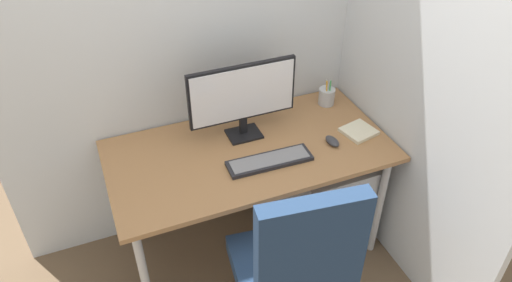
{
  "coord_description": "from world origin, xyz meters",
  "views": [
    {
      "loc": [
        -0.68,
        -1.75,
        2.18
      ],
      "look_at": [
        0.01,
        -0.07,
        0.81
      ],
      "focal_mm": 33.56,
      "sensor_mm": 36.0,
      "label": 1
    }
  ],
  "objects_px": {
    "pen_holder": "(327,96)",
    "monitor": "(243,96)",
    "notebook": "(359,131)",
    "keyboard": "(270,161)",
    "mouse": "(332,141)",
    "office_chair": "(295,271)",
    "filing_cabinet": "(325,194)"
  },
  "relations": [
    {
      "from": "pen_holder",
      "to": "notebook",
      "type": "relative_size",
      "value": 1.02
    },
    {
      "from": "mouse",
      "to": "pen_holder",
      "type": "xyz_separation_m",
      "value": [
        0.15,
        0.34,
        0.03
      ]
    },
    {
      "from": "office_chair",
      "to": "notebook",
      "type": "xyz_separation_m",
      "value": [
        0.64,
        0.58,
        0.15
      ]
    },
    {
      "from": "mouse",
      "to": "office_chair",
      "type": "bearing_deg",
      "value": -135.07
    },
    {
      "from": "mouse",
      "to": "notebook",
      "type": "height_order",
      "value": "mouse"
    },
    {
      "from": "monitor",
      "to": "pen_holder",
      "type": "distance_m",
      "value": 0.58
    },
    {
      "from": "keyboard",
      "to": "mouse",
      "type": "height_order",
      "value": "mouse"
    },
    {
      "from": "office_chair",
      "to": "pen_holder",
      "type": "bearing_deg",
      "value": 55.19
    },
    {
      "from": "filing_cabinet",
      "to": "notebook",
      "type": "xyz_separation_m",
      "value": [
        0.13,
        -0.05,
        0.44
      ]
    },
    {
      "from": "office_chair",
      "to": "monitor",
      "type": "xyz_separation_m",
      "value": [
        0.08,
        0.79,
        0.38
      ]
    },
    {
      "from": "filing_cabinet",
      "to": "pen_holder",
      "type": "bearing_deg",
      "value": 67.92
    },
    {
      "from": "monitor",
      "to": "notebook",
      "type": "distance_m",
      "value": 0.64
    },
    {
      "from": "office_chair",
      "to": "mouse",
      "type": "bearing_deg",
      "value": 49.61
    },
    {
      "from": "filing_cabinet",
      "to": "pen_holder",
      "type": "distance_m",
      "value": 0.56
    },
    {
      "from": "notebook",
      "to": "monitor",
      "type": "bearing_deg",
      "value": 146.51
    },
    {
      "from": "filing_cabinet",
      "to": "pen_holder",
      "type": "xyz_separation_m",
      "value": [
        0.11,
        0.26,
        0.48
      ]
    },
    {
      "from": "mouse",
      "to": "monitor",
      "type": "bearing_deg",
      "value": 142.77
    },
    {
      "from": "keyboard",
      "to": "pen_holder",
      "type": "height_order",
      "value": "pen_holder"
    },
    {
      "from": "keyboard",
      "to": "mouse",
      "type": "xyz_separation_m",
      "value": [
        0.35,
        0.02,
        0.0
      ]
    },
    {
      "from": "filing_cabinet",
      "to": "monitor",
      "type": "distance_m",
      "value": 0.81
    },
    {
      "from": "keyboard",
      "to": "filing_cabinet",
      "type": "bearing_deg",
      "value": 13.67
    },
    {
      "from": "pen_holder",
      "to": "monitor",
      "type": "bearing_deg",
      "value": -169.93
    },
    {
      "from": "monitor",
      "to": "keyboard",
      "type": "relative_size",
      "value": 1.32
    },
    {
      "from": "office_chair",
      "to": "keyboard",
      "type": "relative_size",
      "value": 2.6
    },
    {
      "from": "monitor",
      "to": "mouse",
      "type": "relative_size",
      "value": 5.7
    },
    {
      "from": "notebook",
      "to": "mouse",
      "type": "bearing_deg",
      "value": 177.39
    },
    {
      "from": "office_chair",
      "to": "mouse",
      "type": "height_order",
      "value": "office_chair"
    },
    {
      "from": "office_chair",
      "to": "keyboard",
      "type": "bearing_deg",
      "value": 78.13
    },
    {
      "from": "filing_cabinet",
      "to": "notebook",
      "type": "height_order",
      "value": "notebook"
    },
    {
      "from": "monitor",
      "to": "pen_holder",
      "type": "xyz_separation_m",
      "value": [
        0.54,
        0.1,
        -0.18
      ]
    },
    {
      "from": "office_chair",
      "to": "monitor",
      "type": "distance_m",
      "value": 0.88
    },
    {
      "from": "keyboard",
      "to": "pen_holder",
      "type": "xyz_separation_m",
      "value": [
        0.51,
        0.36,
        0.04
      ]
    }
  ]
}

